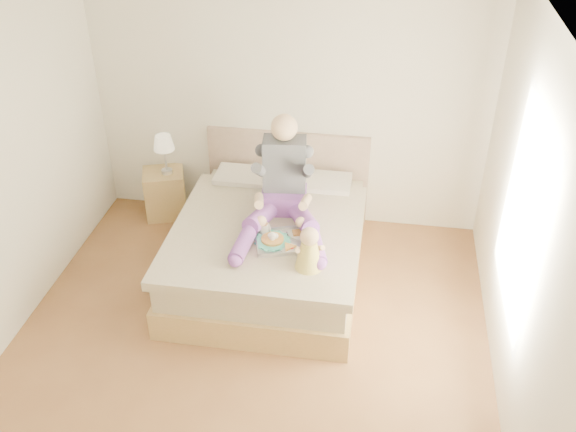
% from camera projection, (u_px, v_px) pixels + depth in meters
% --- Properties ---
extents(room, '(4.02, 4.22, 2.71)m').
position_uv_depth(room, '(252.00, 194.00, 4.55)').
color(room, brown).
rests_on(room, ground).
extents(bed, '(1.70, 2.18, 1.00)m').
position_uv_depth(bed, '(271.00, 242.00, 6.10)').
color(bed, '#A8874E').
rests_on(bed, ground).
extents(nightstand, '(0.53, 0.50, 0.52)m').
position_uv_depth(nightstand, '(165.00, 193.00, 6.96)').
color(nightstand, '#A8874E').
rests_on(nightstand, ground).
extents(lamp, '(0.21, 0.21, 0.44)m').
position_uv_depth(lamp, '(164.00, 145.00, 6.63)').
color(lamp, silver).
rests_on(lamp, nightstand).
extents(adult, '(0.82, 1.21, 0.98)m').
position_uv_depth(adult, '(283.00, 190.00, 5.78)').
color(adult, '#743C97').
rests_on(adult, bed).
extents(tray, '(0.60, 0.53, 0.15)m').
position_uv_depth(tray, '(284.00, 239.00, 5.58)').
color(tray, silver).
rests_on(tray, bed).
extents(baby, '(0.28, 0.35, 0.39)m').
position_uv_depth(baby, '(309.00, 251.00, 5.22)').
color(baby, '#E2CA47').
rests_on(baby, bed).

